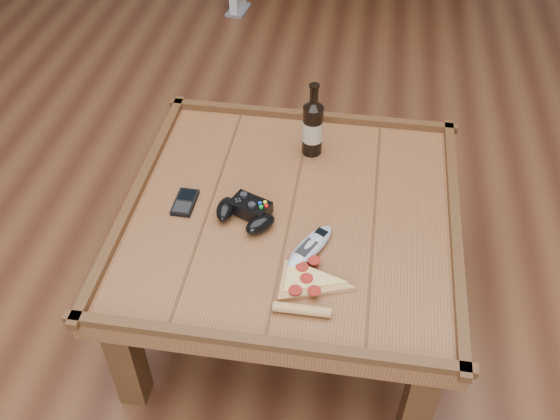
# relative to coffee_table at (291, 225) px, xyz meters

# --- Properties ---
(ground) EXTENTS (6.00, 6.00, 0.00)m
(ground) POSITION_rel_coffee_table_xyz_m (0.00, 0.00, -0.39)
(ground) COLOR #452213
(ground) RESTS_ON ground
(coffee_table) EXTENTS (1.03, 1.03, 0.48)m
(coffee_table) POSITION_rel_coffee_table_xyz_m (0.00, 0.00, 0.00)
(coffee_table) COLOR brown
(coffee_table) RESTS_ON ground
(beer_bottle) EXTENTS (0.07, 0.07, 0.26)m
(beer_bottle) POSITION_rel_coffee_table_xyz_m (0.03, 0.30, 0.16)
(beer_bottle) COLOR black
(beer_bottle) RESTS_ON coffee_table
(game_controller) EXTENTS (0.19, 0.17, 0.06)m
(game_controller) POSITION_rel_coffee_table_xyz_m (-0.13, -0.05, 0.09)
(game_controller) COLOR black
(game_controller) RESTS_ON coffee_table
(pizza_slice) EXTENTS (0.17, 0.27, 0.03)m
(pizza_slice) POSITION_rel_coffee_table_xyz_m (0.08, -0.29, 0.07)
(pizza_slice) COLOR tan
(pizza_slice) RESTS_ON coffee_table
(smartphone) EXTENTS (0.06, 0.12, 0.02)m
(smartphone) POSITION_rel_coffee_table_xyz_m (-0.33, -0.02, 0.07)
(smartphone) COLOR black
(smartphone) RESTS_ON coffee_table
(remote_control) EXTENTS (0.15, 0.21, 0.03)m
(remote_control) POSITION_rel_coffee_table_xyz_m (0.07, -0.15, 0.07)
(remote_control) COLOR #9FA3AC
(remote_control) RESTS_ON coffee_table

